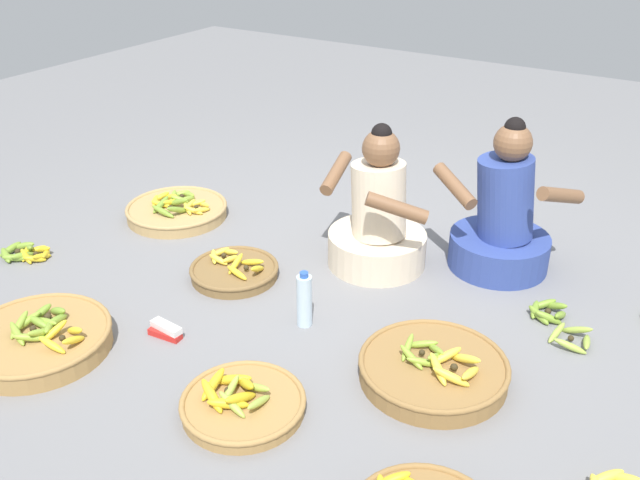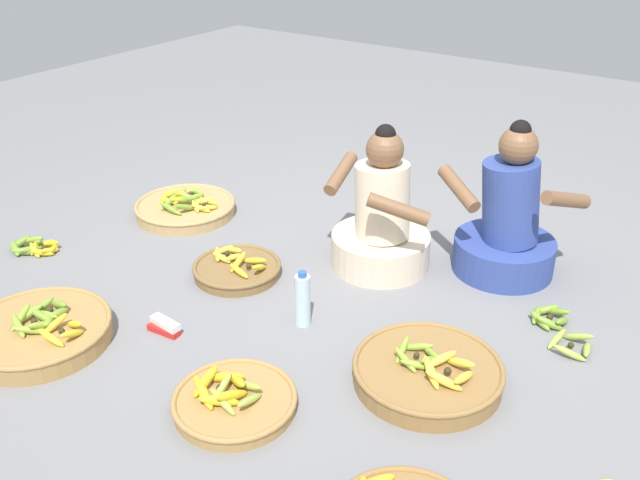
# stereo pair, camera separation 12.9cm
# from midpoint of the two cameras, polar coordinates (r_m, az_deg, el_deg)

# --- Properties ---
(ground_plane) EXTENTS (10.00, 10.00, 0.00)m
(ground_plane) POSITION_cam_midpoint_polar(r_m,az_deg,el_deg) (3.55, 0.67, -3.75)
(ground_plane) COLOR slate
(vendor_woman_front) EXTENTS (0.68, 0.55, 0.78)m
(vendor_woman_front) POSITION_cam_midpoint_polar(r_m,az_deg,el_deg) (3.64, 3.69, 1.48)
(vendor_woman_front) COLOR beige
(vendor_woman_front) RESTS_ON ground
(vendor_woman_behind) EXTENTS (0.72, 0.55, 0.82)m
(vendor_woman_behind) POSITION_cam_midpoint_polar(r_m,az_deg,el_deg) (3.71, 13.68, 1.46)
(vendor_woman_behind) COLOR #334793
(vendor_woman_behind) RESTS_ON ground
(banana_basket_back_right) EXTENTS (0.62, 0.62, 0.16)m
(banana_basket_back_right) POSITION_cam_midpoint_polar(r_m,az_deg,el_deg) (2.94, 7.99, -10.37)
(banana_basket_back_right) COLOR olive
(banana_basket_back_right) RESTS_ON ground
(banana_basket_near_vendor) EXTENTS (0.61, 0.61, 0.15)m
(banana_basket_near_vendor) POSITION_cam_midpoint_polar(r_m,az_deg,el_deg) (4.34, -12.43, 2.40)
(banana_basket_near_vendor) COLOR tan
(banana_basket_near_vendor) RESTS_ON ground
(banana_basket_near_bicycle) EXTENTS (0.64, 0.64, 0.17)m
(banana_basket_near_bicycle) POSITION_cam_midpoint_polar(r_m,az_deg,el_deg) (3.34, -23.07, -7.44)
(banana_basket_near_bicycle) COLOR #A87F47
(banana_basket_near_bicycle) RESTS_ON ground
(banana_basket_front_left) EXTENTS (0.46, 0.46, 0.13)m
(banana_basket_front_left) POSITION_cam_midpoint_polar(r_m,az_deg,el_deg) (3.64, -8.02, -2.48)
(banana_basket_front_left) COLOR brown
(banana_basket_front_left) RESTS_ON ground
(banana_basket_back_left) EXTENTS (0.49, 0.49, 0.14)m
(banana_basket_back_left) POSITION_cam_midpoint_polar(r_m,az_deg,el_deg) (2.80, -7.73, -13.04)
(banana_basket_back_left) COLOR #A87F47
(banana_basket_back_left) RESTS_ON ground
(loose_bananas_back_center) EXTENTS (0.34, 0.36, 0.09)m
(loose_bananas_back_center) POSITION_cam_midpoint_polar(r_m,az_deg,el_deg) (3.40, 17.65, -6.30)
(loose_bananas_back_center) COLOR #9EB747
(loose_bananas_back_center) RESTS_ON ground
(loose_bananas_front_center) EXTENTS (0.29, 0.24, 0.09)m
(loose_bananas_front_center) POSITION_cam_midpoint_polar(r_m,az_deg,el_deg) (4.15, -23.73, -0.97)
(loose_bananas_front_center) COLOR olive
(loose_bananas_front_center) RESTS_ON ground
(water_bottle) EXTENTS (0.07, 0.07, 0.28)m
(water_bottle) POSITION_cam_midpoint_polar(r_m,az_deg,el_deg) (3.20, -2.45, -4.94)
(water_bottle) COLOR silver
(water_bottle) RESTS_ON ground
(packet_carton_stack) EXTENTS (0.16, 0.08, 0.06)m
(packet_carton_stack) POSITION_cam_midpoint_polar(r_m,az_deg,el_deg) (3.26, -13.60, -7.20)
(packet_carton_stack) COLOR red
(packet_carton_stack) RESTS_ON ground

